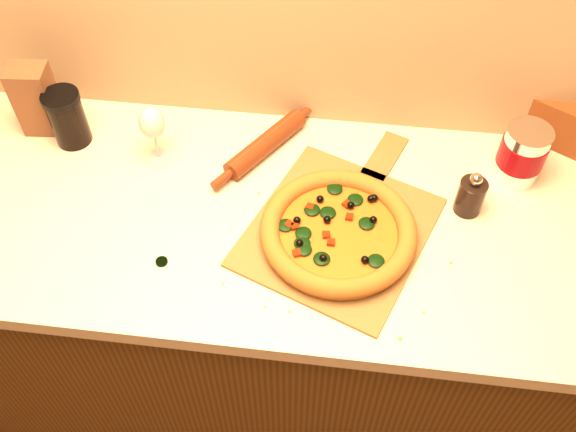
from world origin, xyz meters
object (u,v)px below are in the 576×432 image
object	(u,v)px
rolling_pin	(266,144)
dark_jar	(67,118)
pizza_peel	(341,226)
coffee_canister	(522,153)
wine_glass	(152,124)
pepper_grinder	(471,196)
pizza	(338,232)

from	to	relation	value
rolling_pin	dark_jar	xyz separation A→B (m)	(-0.48, -0.02, 0.05)
pizza_peel	coffee_canister	distance (m)	0.45
wine_glass	coffee_canister	bearing A→B (deg)	2.90
rolling_pin	dark_jar	size ratio (longest dim) A/B	2.16
pepper_grinder	rolling_pin	distance (m)	0.50
pizza_peel	pizza	distance (m)	0.04
coffee_canister	dark_jar	bearing A→B (deg)	-179.43
pizza_peel	pizza	world-z (taller)	pizza
pepper_grinder	wine_glass	world-z (taller)	wine_glass
rolling_pin	wine_glass	bearing A→B (deg)	-168.64
dark_jar	pepper_grinder	bearing A→B (deg)	-6.38
pizza_peel	wine_glass	world-z (taller)	wine_glass
pepper_grinder	dark_jar	bearing A→B (deg)	173.62
pizza_peel	pepper_grinder	bearing A→B (deg)	39.04
wine_glass	dark_jar	size ratio (longest dim) A/B	1.05
pizza_peel	pepper_grinder	distance (m)	0.30
pizza	coffee_canister	distance (m)	0.47
coffee_canister	wine_glass	size ratio (longest dim) A/B	0.95
pizza_peel	coffee_canister	world-z (taller)	coffee_canister
pepper_grinder	dark_jar	size ratio (longest dim) A/B	0.80
pepper_grinder	coffee_canister	world-z (taller)	coffee_canister
pizza	pepper_grinder	size ratio (longest dim) A/B	2.93
wine_glass	rolling_pin	bearing A→B (deg)	11.36
rolling_pin	wine_glass	distance (m)	0.28
coffee_canister	pizza_peel	bearing A→B (deg)	-152.52
rolling_pin	dark_jar	distance (m)	0.48
rolling_pin	coffee_canister	bearing A→B (deg)	-0.78
pizza	wine_glass	bearing A→B (deg)	156.29
dark_jar	rolling_pin	bearing A→B (deg)	2.26
pizza_peel	pizza	size ratio (longest dim) A/B	1.71
pepper_grinder	coffee_canister	bearing A→B (deg)	45.38
coffee_canister	pepper_grinder	bearing A→B (deg)	-134.62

